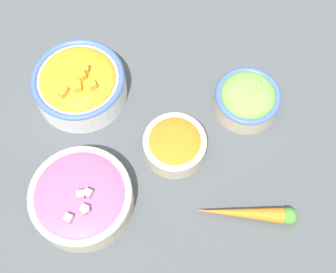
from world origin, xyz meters
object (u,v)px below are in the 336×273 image
(loose_carrot, at_px, (250,214))
(bowl_squash, at_px, (79,83))
(bowl_red_onion, at_px, (81,197))
(bowl_lettuce, at_px, (247,98))
(bowl_carrots, at_px, (175,144))

(loose_carrot, bearing_deg, bowl_squash, -34.84)
(bowl_squash, height_order, bowl_red_onion, bowl_squash)
(bowl_lettuce, height_order, loose_carrot, bowl_lettuce)
(bowl_squash, xyz_separation_m, loose_carrot, (0.28, -0.27, -0.02))
(bowl_red_onion, distance_m, loose_carrot, 0.29)
(bowl_lettuce, xyz_separation_m, loose_carrot, (-0.03, -0.21, -0.02))
(bowl_carrots, distance_m, loose_carrot, 0.18)
(bowl_squash, height_order, bowl_carrots, bowl_squash)
(bowl_lettuce, bearing_deg, bowl_squash, 169.22)
(bowl_squash, distance_m, bowl_lettuce, 0.31)
(bowl_carrots, relative_size, bowl_lettuce, 0.94)
(bowl_red_onion, relative_size, loose_carrot, 1.02)
(bowl_squash, height_order, bowl_lettuce, bowl_squash)
(bowl_carrots, bearing_deg, bowl_squash, 140.51)
(bowl_squash, relative_size, bowl_red_onion, 1.00)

